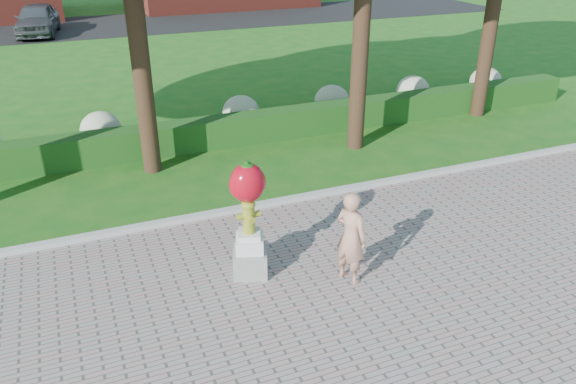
# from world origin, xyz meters

# --- Properties ---
(ground) EXTENTS (100.00, 100.00, 0.00)m
(ground) POSITION_xyz_m (0.00, 0.00, 0.00)
(ground) COLOR #155516
(ground) RESTS_ON ground
(curb) EXTENTS (40.00, 0.18, 0.15)m
(curb) POSITION_xyz_m (0.00, 3.00, 0.07)
(curb) COLOR #ADADA5
(curb) RESTS_ON ground
(lawn_hedge) EXTENTS (24.00, 0.70, 0.80)m
(lawn_hedge) POSITION_xyz_m (0.00, 7.00, 0.40)
(lawn_hedge) COLOR #224915
(lawn_hedge) RESTS_ON ground
(hydrangea_row) EXTENTS (20.10, 1.10, 0.99)m
(hydrangea_row) POSITION_xyz_m (0.57, 8.00, 0.55)
(hydrangea_row) COLOR #BABD90
(hydrangea_row) RESTS_ON ground
(street) EXTENTS (50.00, 8.00, 0.02)m
(street) POSITION_xyz_m (0.00, 28.00, 0.01)
(street) COLOR black
(street) RESTS_ON ground
(hydrant_sculpture) EXTENTS (0.75, 0.75, 2.17)m
(hydrant_sculpture) POSITION_xyz_m (-1.20, 0.71, 1.19)
(hydrant_sculpture) COLOR gray
(hydrant_sculpture) RESTS_ON walkway
(woman) EXTENTS (0.61, 0.73, 1.69)m
(woman) POSITION_xyz_m (0.34, -0.13, 0.89)
(woman) COLOR tan
(woman) RESTS_ON walkway
(parked_car) EXTENTS (2.56, 4.99, 1.63)m
(parked_car) POSITION_xyz_m (-4.47, 26.39, 0.83)
(parked_car) COLOR #44474C
(parked_car) RESTS_ON street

